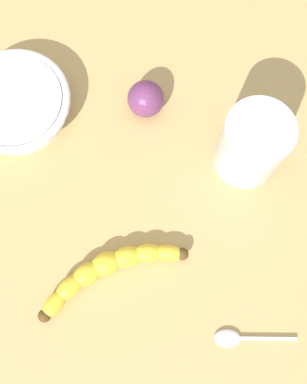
{
  "coord_description": "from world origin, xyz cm",
  "views": [
    {
      "loc": [
        -21.61,
        -5.61,
        68.95
      ],
      "look_at": [
        -4.78,
        -1.34,
        5.0
      ],
      "focal_mm": 43.39,
      "sensor_mm": 36.0,
      "label": 1
    }
  ],
  "objects_px": {
    "plum_fruit": "(146,99)",
    "teaspoon": "(232,338)",
    "banana": "(108,269)",
    "smoothie_glass": "(251,147)",
    "ceramic_bowl": "(16,104)"
  },
  "relations": [
    {
      "from": "ceramic_bowl",
      "to": "teaspoon",
      "type": "xyz_separation_m",
      "value": [
        -0.25,
        -0.39,
        -0.02
      ]
    },
    {
      "from": "plum_fruit",
      "to": "banana",
      "type": "bearing_deg",
      "value": -177.09
    },
    {
      "from": "smoothie_glass",
      "to": "plum_fruit",
      "type": "height_order",
      "value": "smoothie_glass"
    },
    {
      "from": "banana",
      "to": "ceramic_bowl",
      "type": "xyz_separation_m",
      "value": [
        0.2,
        0.2,
        0.01
      ]
    },
    {
      "from": "ceramic_bowl",
      "to": "plum_fruit",
      "type": "relative_size",
      "value": 3.04
    },
    {
      "from": "plum_fruit",
      "to": "teaspoon",
      "type": "bearing_deg",
      "value": -146.72
    },
    {
      "from": "ceramic_bowl",
      "to": "teaspoon",
      "type": "bearing_deg",
      "value": -122.74
    },
    {
      "from": "banana",
      "to": "teaspoon",
      "type": "height_order",
      "value": "banana"
    },
    {
      "from": "ceramic_bowl",
      "to": "teaspoon",
      "type": "relative_size",
      "value": 1.51
    },
    {
      "from": "smoothie_glass",
      "to": "plum_fruit",
      "type": "xyz_separation_m",
      "value": [
        0.05,
        0.16,
        -0.03
      ]
    },
    {
      "from": "smoothie_glass",
      "to": "teaspoon",
      "type": "distance_m",
      "value": 0.26
    },
    {
      "from": "banana",
      "to": "smoothie_glass",
      "type": "height_order",
      "value": "smoothie_glass"
    },
    {
      "from": "banana",
      "to": "ceramic_bowl",
      "type": "bearing_deg",
      "value": -83.47
    },
    {
      "from": "banana",
      "to": "smoothie_glass",
      "type": "bearing_deg",
      "value": -164.07
    },
    {
      "from": "plum_fruit",
      "to": "ceramic_bowl",
      "type": "bearing_deg",
      "value": 106.45
    }
  ]
}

